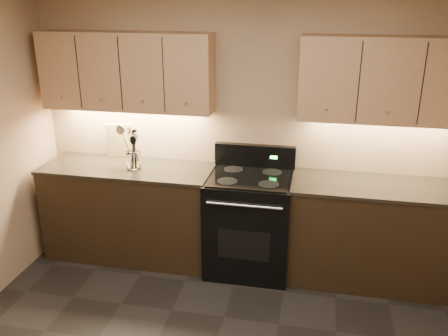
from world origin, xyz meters
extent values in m
cube|color=tan|center=(0.00, 2.00, 1.30)|extent=(4.00, 0.04, 2.60)
cube|color=black|center=(-1.10, 1.70, 0.45)|extent=(1.60, 0.60, 0.90)
cube|color=#342D21|center=(-1.10, 1.70, 0.92)|extent=(1.62, 0.62, 0.03)
cube|color=black|center=(1.18, 1.70, 0.45)|extent=(1.44, 0.60, 0.90)
cube|color=#342D21|center=(1.18, 1.70, 0.92)|extent=(1.46, 0.62, 0.03)
cube|color=black|center=(0.08, 1.68, 0.46)|extent=(0.76, 0.65, 0.92)
cube|color=black|center=(0.08, 1.68, 0.93)|extent=(0.70, 0.60, 0.01)
cube|color=black|center=(0.08, 1.96, 1.03)|extent=(0.76, 0.07, 0.22)
cube|color=#19FF33|center=(0.26, 1.92, 1.04)|extent=(0.06, 0.00, 0.03)
cylinder|color=silver|center=(0.08, 1.34, 0.80)|extent=(0.65, 0.02, 0.02)
cube|color=black|center=(0.08, 1.35, 0.41)|extent=(0.46, 0.00, 0.28)
cylinder|color=black|center=(-0.10, 1.53, 0.93)|extent=(0.18, 0.18, 0.00)
cylinder|color=black|center=(0.26, 1.53, 0.93)|extent=(0.18, 0.18, 0.00)
cylinder|color=black|center=(-0.10, 1.82, 0.93)|extent=(0.18, 0.18, 0.00)
cylinder|color=black|center=(0.26, 1.82, 0.93)|extent=(0.18, 0.18, 0.00)
cube|color=tan|center=(-1.10, 1.85, 1.80)|extent=(1.60, 0.30, 0.70)
cube|color=tan|center=(1.18, 1.85, 1.80)|extent=(1.44, 0.30, 0.70)
cube|color=#B2B5BA|center=(-1.30, 1.99, 1.12)|extent=(0.08, 0.01, 0.12)
cylinder|color=white|center=(-1.02, 1.67, 1.01)|extent=(0.16, 0.16, 0.17)
cylinder|color=white|center=(-1.02, 1.67, 0.94)|extent=(0.13, 0.13, 0.02)
cube|color=tan|center=(-1.26, 1.96, 1.10)|extent=(0.28, 0.14, 0.35)
camera|label=1|loc=(0.64, -2.23, 2.47)|focal=38.00mm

